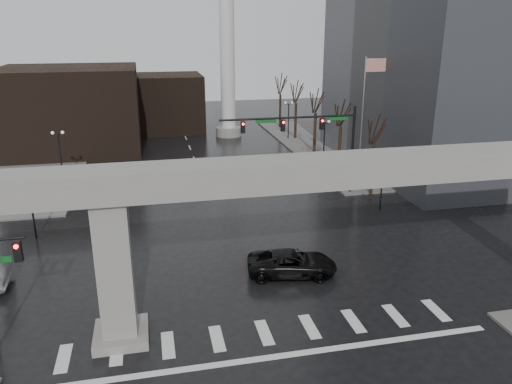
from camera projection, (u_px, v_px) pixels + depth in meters
ground at (260, 322)px, 26.05m from camera, size 160.00×160.00×0.00m
sidewalk_ne at (393, 144)px, 64.66m from camera, size 28.00×36.00×0.15m
elevated_guideway at (286, 195)px, 24.12m from camera, size 48.00×2.60×8.70m
building_far_left at (71, 109)px, 60.50m from camera, size 16.00×14.00×10.00m
building_far_mid at (167, 103)px, 72.52m from camera, size 10.00×10.00×8.00m
smokestack at (227, 36)px, 65.62m from camera, size 3.60×3.60×30.00m
signal_mast_arm at (313, 132)px, 43.44m from camera, size 12.12×0.43×8.00m
flagpole_assembly at (366, 105)px, 47.14m from camera, size 2.06×0.12×12.00m
lamp_right_0 at (383, 170)px, 40.66m from camera, size 1.22×0.32×5.11m
lamp_right_1 at (324, 135)px, 53.62m from camera, size 1.22×0.32×5.11m
lamp_right_2 at (289, 114)px, 66.59m from camera, size 1.22×0.32×5.11m
lamp_left_0 at (30, 193)px, 35.16m from camera, size 1.22×0.32×5.11m
lamp_left_1 at (59, 148)px, 48.12m from camera, size 1.22×0.32×5.11m
lamp_left_2 at (77, 122)px, 61.08m from camera, size 1.22×0.32×5.11m
tree_right_0 at (373, 165)px, 44.81m from camera, size 1.09×1.58×7.50m
tree_right_1 at (340, 144)px, 52.20m from camera, size 1.09×1.61×7.67m
tree_right_2 at (315, 129)px, 59.58m from camera, size 1.10×1.63×7.85m
tree_right_3 at (296, 117)px, 66.97m from camera, size 1.11×1.66×8.02m
tree_right_4 at (280, 107)px, 74.36m from camera, size 1.12×1.69×8.19m
pickup_truck at (292, 263)px, 30.75m from camera, size 5.87×3.51×1.53m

